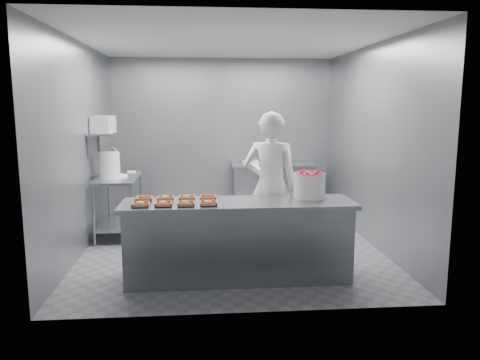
% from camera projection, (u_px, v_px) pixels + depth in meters
% --- Properties ---
extents(floor, '(4.50, 4.50, 0.00)m').
position_uv_depth(floor, '(231.00, 244.00, 6.70)').
color(floor, '#4C4C51').
rests_on(floor, ground).
extents(ceiling, '(4.50, 4.50, 0.00)m').
position_uv_depth(ceiling, '(230.00, 42.00, 6.24)').
color(ceiling, white).
rests_on(ceiling, wall_back).
extents(wall_back, '(4.00, 0.04, 2.80)m').
position_uv_depth(wall_back, '(222.00, 135.00, 8.68)').
color(wall_back, slate).
rests_on(wall_back, ground).
extents(wall_left, '(0.04, 4.50, 2.80)m').
position_uv_depth(wall_left, '(82.00, 147.00, 6.30)').
color(wall_left, slate).
rests_on(wall_left, ground).
extents(wall_right, '(0.04, 4.50, 2.80)m').
position_uv_depth(wall_right, '(370.00, 145.00, 6.64)').
color(wall_right, slate).
rests_on(wall_right, ground).
extents(service_counter, '(2.60, 0.70, 0.90)m').
position_uv_depth(service_counter, '(238.00, 240.00, 5.30)').
color(service_counter, slate).
rests_on(service_counter, ground).
extents(prep_table, '(0.60, 1.20, 0.90)m').
position_uv_depth(prep_table, '(119.00, 197.00, 7.05)').
color(prep_table, slate).
rests_on(prep_table, ground).
extents(back_counter, '(1.50, 0.60, 0.90)m').
position_uv_depth(back_counter, '(273.00, 188.00, 8.57)').
color(back_counter, slate).
rests_on(back_counter, ground).
extents(wall_shelf, '(0.35, 0.90, 0.03)m').
position_uv_depth(wall_shelf, '(104.00, 133.00, 6.88)').
color(wall_shelf, slate).
rests_on(wall_shelf, wall_left).
extents(tray_0, '(0.19, 0.18, 0.06)m').
position_uv_depth(tray_0, '(141.00, 204.00, 4.98)').
color(tray_0, tan).
rests_on(tray_0, service_counter).
extents(tray_1, '(0.19, 0.18, 0.06)m').
position_uv_depth(tray_1, '(163.00, 204.00, 5.00)').
color(tray_1, tan).
rests_on(tray_1, service_counter).
extents(tray_2, '(0.19, 0.18, 0.06)m').
position_uv_depth(tray_2, '(186.00, 203.00, 5.02)').
color(tray_2, tan).
rests_on(tray_2, service_counter).
extents(tray_3, '(0.19, 0.18, 0.06)m').
position_uv_depth(tray_3, '(208.00, 203.00, 5.04)').
color(tray_3, tan).
rests_on(tray_3, service_counter).
extents(tray_4, '(0.19, 0.18, 0.04)m').
position_uv_depth(tray_4, '(144.00, 199.00, 5.29)').
color(tray_4, tan).
rests_on(tray_4, service_counter).
extents(tray_5, '(0.19, 0.18, 0.06)m').
position_uv_depth(tray_5, '(165.00, 198.00, 5.31)').
color(tray_5, tan).
rests_on(tray_5, service_counter).
extents(tray_6, '(0.19, 0.18, 0.06)m').
position_uv_depth(tray_6, '(187.00, 198.00, 5.33)').
color(tray_6, tan).
rests_on(tray_6, service_counter).
extents(tray_7, '(0.19, 0.18, 0.04)m').
position_uv_depth(tray_7, '(208.00, 197.00, 5.35)').
color(tray_7, tan).
rests_on(tray_7, service_counter).
extents(worker, '(0.81, 0.67, 1.89)m').
position_uv_depth(worker, '(271.00, 187.00, 5.85)').
color(worker, white).
rests_on(worker, ground).
extents(strawberry_tub, '(0.36, 0.36, 0.30)m').
position_uv_depth(strawberry_tub, '(309.00, 184.00, 5.42)').
color(strawberry_tub, silver).
rests_on(strawberry_tub, service_counter).
extents(glaze_bucket, '(0.32, 0.30, 0.46)m').
position_uv_depth(glaze_bucket, '(109.00, 165.00, 6.81)').
color(glaze_bucket, silver).
rests_on(glaze_bucket, prep_table).
extents(bucket_lid, '(0.39, 0.39, 0.02)m').
position_uv_depth(bucket_lid, '(117.00, 176.00, 6.98)').
color(bucket_lid, silver).
rests_on(bucket_lid, prep_table).
extents(rag, '(0.15, 0.13, 0.02)m').
position_uv_depth(rag, '(132.00, 172.00, 7.45)').
color(rag, '#CCB28C').
rests_on(rag, prep_table).
extents(appliance, '(0.33, 0.36, 0.24)m').
position_uv_depth(appliance, '(103.00, 124.00, 6.80)').
color(appliance, gray).
rests_on(appliance, wall_shelf).
extents(paper_stack, '(0.32, 0.24, 0.06)m').
position_uv_depth(paper_stack, '(251.00, 162.00, 8.46)').
color(paper_stack, silver).
rests_on(paper_stack, back_counter).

